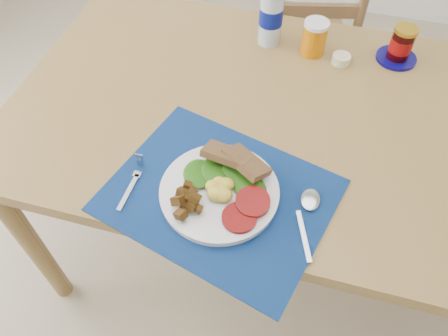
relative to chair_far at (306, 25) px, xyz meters
The scene contains 11 objects.
ground 1.06m from the chair_far, 91.69° to the right, with size 4.00×4.00×0.00m, color tan.
table 0.72m from the chair_far, 92.17° to the right, with size 1.40×0.90×0.75m.
chair_far is the anchor object (origin of this frame).
placemat 1.04m from the chair_far, 94.08° to the right, with size 0.50×0.39×0.00m, color black.
breakfast_plate 1.05m from the chair_far, 94.36° to the right, with size 0.27×0.27×0.07m.
fork 1.09m from the chair_far, 104.99° to the right, with size 0.02×0.15×0.00m.
spoon 1.04m from the chair_far, 82.54° to the right, with size 0.06×0.19×0.01m.
water_bottle 0.52m from the chair_far, 101.41° to the right, with size 0.07×0.07×0.24m.
juice_glass 0.50m from the chair_far, 82.72° to the right, with size 0.07×0.07×0.10m, color #C66A05.
ramekin 0.53m from the chair_far, 72.49° to the right, with size 0.05×0.05×0.03m, color beige.
jam_on_saucer 0.56m from the chair_far, 52.52° to the right, with size 0.12×0.12×0.11m.
Camera 1 is at (0.12, -0.66, 1.59)m, focal length 35.00 mm.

